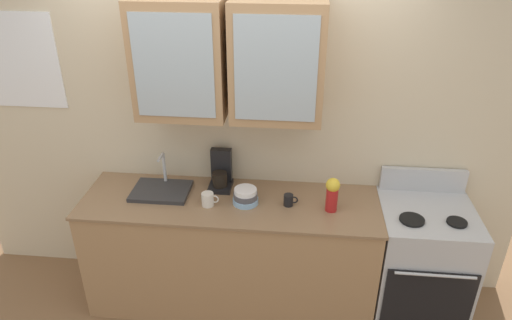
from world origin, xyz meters
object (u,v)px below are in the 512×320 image
at_px(stove_range, 419,263).
at_px(bowl_stack, 246,196).
at_px(sink_faucet, 161,190).
at_px(cup_near_sink, 208,199).
at_px(vase, 332,193).
at_px(coffee_maker, 221,173).
at_px(cup_near_bowls, 289,200).

height_order(stove_range, bowl_stack, stove_range).
distance_m(sink_faucet, cup_near_sink, 0.40).
xyz_separation_m(stove_range, bowl_stack, (-1.29, -0.01, 0.51)).
bearing_deg(sink_faucet, cup_near_sink, -19.61).
xyz_separation_m(stove_range, cup_near_sink, (-1.55, -0.07, 0.50)).
height_order(vase, coffee_maker, coffee_maker).
xyz_separation_m(sink_faucet, coffee_maker, (0.43, 0.14, 0.09)).
bearing_deg(cup_near_bowls, bowl_stack, -179.75).
height_order(vase, cup_near_bowls, vase).
bearing_deg(bowl_stack, stove_range, 0.53).
xyz_separation_m(bowl_stack, coffee_maker, (-0.21, 0.22, 0.05)).
bearing_deg(stove_range, cup_near_sink, -177.48).
bearing_deg(coffee_maker, cup_near_bowls, -22.66).
height_order(sink_faucet, bowl_stack, sink_faucet).
xyz_separation_m(sink_faucet, vase, (1.24, -0.11, 0.12)).
distance_m(bowl_stack, coffee_maker, 0.31).
xyz_separation_m(sink_faucet, cup_near_sink, (0.38, -0.13, 0.03)).
relative_size(sink_faucet, coffee_maker, 1.44).
height_order(bowl_stack, vase, vase).
xyz_separation_m(sink_faucet, cup_near_bowls, (0.95, -0.08, 0.02)).
distance_m(bowl_stack, cup_near_sink, 0.27).
distance_m(cup_near_sink, coffee_maker, 0.28).
distance_m(sink_faucet, vase, 1.25).
bearing_deg(sink_faucet, vase, -4.99).
relative_size(stove_range, bowl_stack, 6.05).
bearing_deg(vase, coffee_maker, 163.07).
height_order(stove_range, cup_near_sink, stove_range).
bearing_deg(bowl_stack, coffee_maker, 134.21).
bearing_deg(cup_near_bowls, cup_near_sink, -174.20).
height_order(sink_faucet, vase, sink_faucet).
relative_size(cup_near_sink, coffee_maker, 0.43).
height_order(bowl_stack, cup_near_bowls, bowl_stack).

